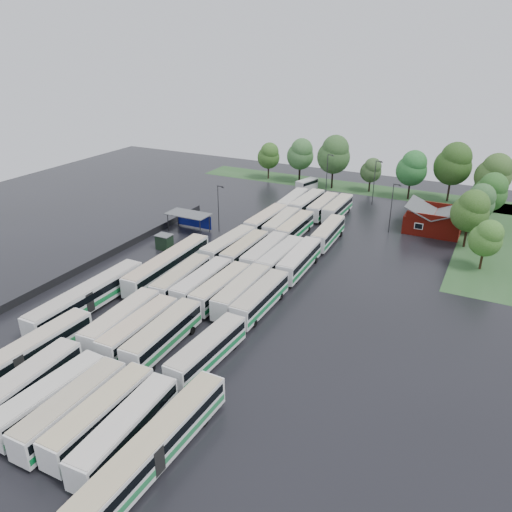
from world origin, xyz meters
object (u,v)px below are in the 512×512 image
at_px(artic_bus_east, 154,448).
at_px(minibus, 307,184).
at_px(brick_building, 433,222).
at_px(artic_bus_west_a, 19,359).

distance_m(artic_bus_east, minibus, 86.61).
bearing_deg(minibus, brick_building, -9.23).
distance_m(brick_building, artic_bus_west_a, 73.76).
relative_size(artic_bus_west_a, minibus, 2.92).
xyz_separation_m(brick_building, artic_bus_east, (-11.91, -69.64, 0.06)).
xyz_separation_m(brick_building, artic_bus_west_a, (-32.91, -66.01, 0.06)).
bearing_deg(brick_building, artic_bus_east, -99.70).
bearing_deg(minibus, artic_bus_west_a, -75.19).
bearing_deg(brick_building, artic_bus_west_a, -116.50).
distance_m(brick_building, artic_bus_east, 70.65).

